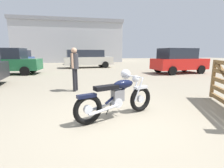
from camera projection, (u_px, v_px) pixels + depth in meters
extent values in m
plane|color=gray|center=(118.00, 121.00, 3.58)|extent=(80.00, 80.00, 0.00)
torus|color=black|center=(140.00, 99.00, 4.13)|extent=(0.64, 0.32, 0.64)
cylinder|color=silver|center=(140.00, 99.00, 4.13)|extent=(0.20, 0.14, 0.18)
torus|color=black|center=(88.00, 109.00, 3.36)|extent=(0.64, 0.32, 0.64)
cylinder|color=silver|center=(88.00, 109.00, 3.36)|extent=(0.20, 0.14, 0.18)
cube|color=silver|center=(141.00, 87.00, 4.07)|extent=(0.38, 0.25, 0.06)
cube|color=black|center=(87.00, 96.00, 3.30)|extent=(0.42, 0.26, 0.07)
cylinder|color=silver|center=(135.00, 88.00, 4.07)|extent=(0.28, 0.13, 0.58)
cylinder|color=silver|center=(139.00, 89.00, 3.94)|extent=(0.28, 0.13, 0.58)
sphere|color=silver|center=(136.00, 79.00, 3.94)|extent=(0.17, 0.17, 0.17)
cylinder|color=silver|center=(133.00, 76.00, 3.88)|extent=(0.24, 0.59, 0.03)
sphere|color=silver|center=(126.00, 74.00, 4.13)|extent=(0.25, 0.25, 0.25)
cylinder|color=black|center=(119.00, 92.00, 3.73)|extent=(0.73, 0.31, 0.47)
ellipsoid|color=black|center=(123.00, 84.00, 3.76)|extent=(0.56, 0.39, 0.20)
cube|color=black|center=(106.00, 88.00, 3.52)|extent=(0.58, 0.37, 0.09)
cube|color=slate|center=(118.00, 96.00, 3.72)|extent=(0.31, 0.26, 0.26)
cylinder|color=silver|center=(116.00, 102.00, 3.73)|extent=(0.28, 0.26, 0.22)
cylinder|color=silver|center=(99.00, 107.00, 3.62)|extent=(0.68, 0.30, 0.14)
cylinder|color=silver|center=(104.00, 110.00, 3.46)|extent=(0.68, 0.30, 0.14)
cylinder|color=black|center=(109.00, 109.00, 3.85)|extent=(0.10, 0.23, 0.33)
cube|color=brown|center=(213.00, 79.00, 5.23)|extent=(0.11, 0.12, 1.20)
cylinder|color=black|center=(74.00, 80.00, 6.25)|extent=(0.12, 0.12, 0.86)
cylinder|color=black|center=(76.00, 80.00, 6.43)|extent=(0.12, 0.12, 0.86)
cylinder|color=#333338|center=(74.00, 61.00, 6.20)|extent=(0.30, 0.30, 0.58)
cylinder|color=tan|center=(72.00, 61.00, 6.02)|extent=(0.08, 0.08, 0.55)
cylinder|color=tan|center=(76.00, 60.00, 6.38)|extent=(0.08, 0.08, 0.55)
sphere|color=tan|center=(74.00, 50.00, 6.13)|extent=(0.22, 0.22, 0.22)
cylinder|color=black|center=(184.00, 68.00, 13.04)|extent=(0.62, 0.25, 0.60)
cylinder|color=black|center=(201.00, 70.00, 11.51)|extent=(0.62, 0.25, 0.60)
cylinder|color=black|center=(158.00, 69.00, 12.32)|extent=(0.62, 0.25, 0.60)
cylinder|color=black|center=(172.00, 71.00, 10.79)|extent=(0.62, 0.25, 0.60)
cube|color=red|center=(179.00, 64.00, 11.85)|extent=(4.04, 2.00, 0.76)
cube|color=#232833|center=(177.00, 53.00, 11.63)|extent=(2.53, 1.74, 0.72)
cylinder|color=black|center=(33.00, 69.00, 12.22)|extent=(0.61, 0.23, 0.60)
cylinder|color=black|center=(25.00, 71.00, 10.63)|extent=(0.61, 0.23, 0.60)
cube|color=#23663D|center=(10.00, 64.00, 11.18)|extent=(4.00, 1.89, 0.76)
cube|color=#232833|center=(5.00, 53.00, 11.00)|extent=(2.49, 1.67, 0.72)
cylinder|color=black|center=(101.00, 64.00, 17.68)|extent=(0.66, 0.28, 0.64)
cylinder|color=black|center=(105.00, 65.00, 16.04)|extent=(0.66, 0.28, 0.64)
cylinder|color=black|center=(72.00, 64.00, 16.75)|extent=(0.66, 0.28, 0.64)
cylinder|color=black|center=(74.00, 65.00, 15.11)|extent=(0.66, 0.28, 0.64)
cube|color=beige|center=(88.00, 61.00, 16.33)|extent=(4.86, 2.24, 0.74)
cube|color=#232833|center=(85.00, 53.00, 16.10)|extent=(3.65, 1.96, 0.68)
cylinder|color=black|center=(19.00, 65.00, 16.17)|extent=(0.66, 0.30, 0.64)
cylinder|color=black|center=(27.00, 63.00, 17.89)|extent=(0.66, 0.30, 0.64)
cube|color=#2D4784|center=(8.00, 60.00, 16.85)|extent=(4.90, 2.42, 0.74)
cube|color=#232833|center=(10.00, 53.00, 16.74)|extent=(3.69, 2.09, 0.68)
cylinder|color=black|center=(92.00, 61.00, 22.34)|extent=(0.61, 0.23, 0.60)
cylinder|color=black|center=(93.00, 62.00, 20.75)|extent=(0.61, 0.23, 0.60)
cylinder|color=black|center=(74.00, 62.00, 21.98)|extent=(0.61, 0.23, 0.60)
cylinder|color=black|center=(73.00, 62.00, 20.39)|extent=(0.61, 0.23, 0.60)
cube|color=#23663D|center=(83.00, 59.00, 21.30)|extent=(4.00, 1.88, 0.76)
cube|color=#232833|center=(81.00, 53.00, 21.12)|extent=(2.49, 1.67, 0.72)
cube|color=#B2B2B7|center=(71.00, 44.00, 29.33)|extent=(16.30, 10.99, 6.01)
cube|color=gray|center=(70.00, 25.00, 28.72)|extent=(16.61, 11.29, 0.50)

